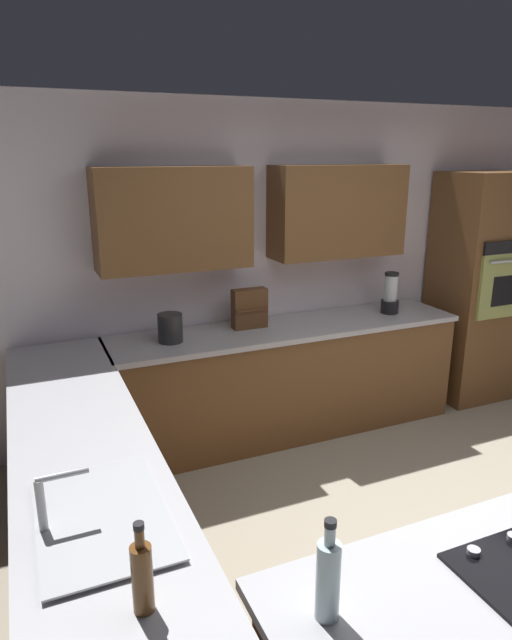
{
  "coord_description": "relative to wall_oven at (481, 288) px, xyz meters",
  "views": [
    {
      "loc": [
        2.0,
        2.02,
        2.2
      ],
      "look_at": [
        0.64,
        -1.13,
        1.17
      ],
      "focal_mm": 31.42,
      "sensor_mm": 36.0,
      "label": 1
    }
  ],
  "objects": [
    {
      "name": "lower_cabinets_back",
      "position": [
        1.95,
        -0.0,
        -0.6
      ],
      "size": [
        2.8,
        0.6,
        0.86
      ],
      "primitive_type": "cube",
      "color": "brown",
      "rests_on": "ground"
    },
    {
      "name": "oil_bottle",
      "position": [
        3.14,
        2.61,
        0.01
      ],
      "size": [
        0.07,
        0.07,
        0.33
      ],
      "color": "silver",
      "rests_on": "island_top"
    },
    {
      "name": "dish_soap_bottle",
      "position": [
        3.62,
        2.37,
        -0.0
      ],
      "size": [
        0.06,
        0.06,
        0.3
      ],
      "color": "brown",
      "rests_on": "countertop_side"
    },
    {
      "name": "wall_back",
      "position": [
        1.92,
        -0.33,
        0.39
      ],
      "size": [
        6.0,
        0.44,
        2.6
      ],
      "color": "silver",
      "rests_on": "ground"
    },
    {
      "name": "countertop_side",
      "position": [
        3.67,
        1.17,
        -0.15
      ],
      "size": [
        0.64,
        2.94,
        0.04
      ],
      "primitive_type": "cube",
      "color": "#B2B2B7",
      "rests_on": "lower_cabinets_side"
    },
    {
      "name": "spice_rack",
      "position": [
        2.25,
        -0.08,
        0.03
      ],
      "size": [
        0.27,
        0.11,
        0.31
      ],
      "color": "brown",
      "rests_on": "countertop_back"
    },
    {
      "name": "sink_unit",
      "position": [
        3.68,
        1.89,
        -0.11
      ],
      "size": [
        0.46,
        0.7,
        0.23
      ],
      "color": "#515456",
      "rests_on": "countertop_side"
    },
    {
      "name": "countertop_back",
      "position": [
        1.95,
        -0.0,
        -0.15
      ],
      "size": [
        2.84,
        0.64,
        0.04
      ],
      "primitive_type": "cube",
      "color": "#B2B2B7",
      "rests_on": "lower_cabinets_back"
    },
    {
      "name": "lower_cabinets_side",
      "position": [
        3.67,
        1.17,
        -0.6
      ],
      "size": [
        0.6,
        2.9,
        0.86
      ],
      "primitive_type": "cube",
      "color": "brown",
      "rests_on": "ground"
    },
    {
      "name": "wall_oven",
      "position": [
        0.0,
        0.0,
        0.0
      ],
      "size": [
        0.8,
        0.66,
        2.05
      ],
      "color": "brown",
      "rests_on": "ground"
    },
    {
      "name": "ground_plane",
      "position": [
        1.85,
        1.72,
        -1.03
      ],
      "size": [
        14.0,
        14.0,
        0.0
      ],
      "primitive_type": "plane",
      "color": "#9E937F"
    },
    {
      "name": "blender",
      "position": [
        1.0,
        0.0,
        0.02
      ],
      "size": [
        0.15,
        0.15,
        0.35
      ],
      "color": "black",
      "rests_on": "countertop_back"
    },
    {
      "name": "kettle",
      "position": [
        2.9,
        0.0,
        -0.02
      ],
      "size": [
        0.18,
        0.18,
        0.21
      ],
      "primitive_type": "cylinder",
      "color": "#262628",
      "rests_on": "countertop_back"
    }
  ]
}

